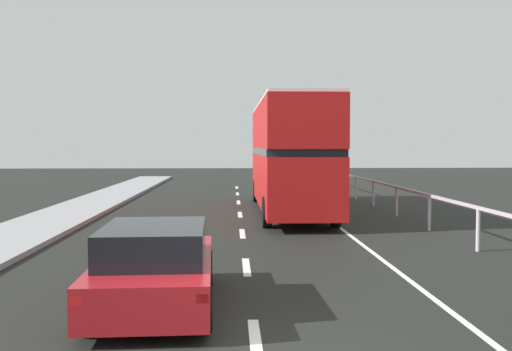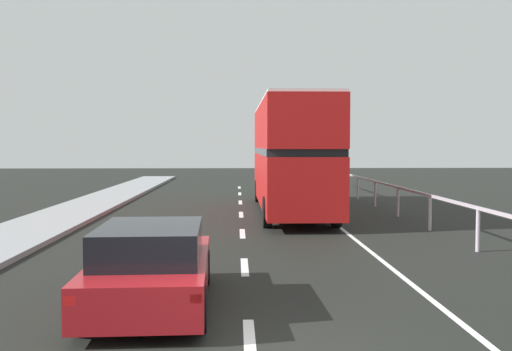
# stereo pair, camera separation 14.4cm
# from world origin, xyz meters

# --- Properties ---
(lane_paint_markings) EXTENTS (3.28, 46.00, 0.01)m
(lane_paint_markings) POSITION_xyz_m (2.05, 8.66, 0.00)
(lane_paint_markings) COLOR silver
(lane_paint_markings) RESTS_ON ground
(bridge_side_railing) EXTENTS (0.10, 42.00, 1.12)m
(bridge_side_railing) POSITION_xyz_m (5.78, 9.00, 0.91)
(bridge_side_railing) COLOR #BAACB8
(bridge_side_railing) RESTS_ON ground
(double_decker_bus_red) EXTENTS (2.52, 11.47, 4.29)m
(double_decker_bus_red) POSITION_xyz_m (1.93, 15.73, 2.30)
(double_decker_bus_red) COLOR #AD1413
(double_decker_bus_red) RESTS_ON ground
(hatchback_car_near) EXTENTS (1.95, 4.21, 1.35)m
(hatchback_car_near) POSITION_xyz_m (-1.56, 2.70, 0.65)
(hatchback_car_near) COLOR maroon
(hatchback_car_near) RESTS_ON ground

